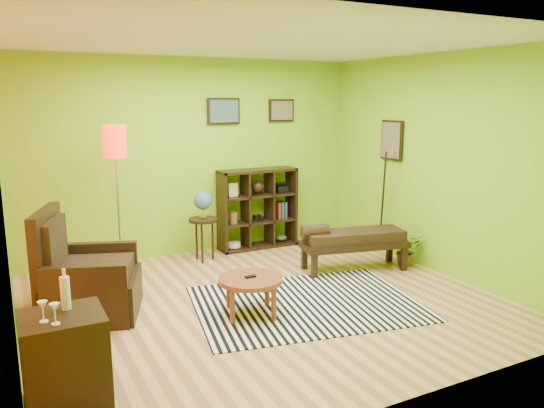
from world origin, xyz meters
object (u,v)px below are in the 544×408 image
coffee_table (250,283)px  globe_table (203,208)px  floor_lamp (115,156)px  bench (351,239)px  side_cabinet (65,359)px  potted_plant (406,253)px  cube_shelf (259,209)px  armchair (85,283)px

coffee_table → globe_table: globe_table is taller
floor_lamp → bench: bearing=-19.9°
side_cabinet → potted_plant: side_cabinet is taller
cube_shelf → coffee_table: bearing=-117.8°
coffee_table → potted_plant: 2.66m
floor_lamp → cube_shelf: bearing=14.0°
cube_shelf → armchair: bearing=-151.7°
side_cabinet → cube_shelf: size_ratio=0.84×
floor_lamp → globe_table: size_ratio=1.95×
side_cabinet → globe_table: bearing=53.3°
coffee_table → globe_table: bearing=83.6°
coffee_table → armchair: size_ratio=0.57×
floor_lamp → bench: floor_lamp is taller
side_cabinet → globe_table: 3.59m
coffee_table → side_cabinet: size_ratio=0.66×
armchair → cube_shelf: cube_shelf is taller
side_cabinet → floor_lamp: bearing=70.0°
side_cabinet → armchair: bearing=77.1°
bench → globe_table: bearing=141.1°
side_cabinet → floor_lamp: (0.95, 2.59, 1.20)m
armchair → globe_table: armchair is taller
coffee_table → cube_shelf: cube_shelf is taller
coffee_table → armchair: armchair is taller
coffee_table → cube_shelf: 2.60m
coffee_table → bench: 1.96m
cube_shelf → potted_plant: bearing=-51.2°
coffee_table → potted_plant: coffee_table is taller
floor_lamp → globe_table: bearing=12.9°
side_cabinet → bench: 4.04m
globe_table → potted_plant: bearing=-31.6°
cube_shelf → potted_plant: cube_shelf is taller
globe_table → bench: globe_table is taller
potted_plant → armchair: bearing=176.5°
armchair → side_cabinet: (-0.38, -1.66, 0.01)m
side_cabinet → potted_plant: size_ratio=2.40×
potted_plant → cube_shelf: bearing=128.8°
armchair → bench: 3.34m
armchair → bench: (3.34, -0.07, 0.07)m
globe_table → cube_shelf: bearing=15.3°
armchair → potted_plant: size_ratio=2.80×
cube_shelf → potted_plant: (1.39, -1.72, -0.44)m
cube_shelf → side_cabinet: bearing=-134.8°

